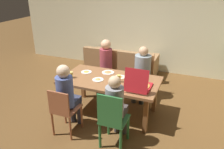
% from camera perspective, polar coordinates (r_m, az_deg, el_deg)
% --- Properties ---
extents(ground_plane, '(20.00, 20.00, 0.00)m').
position_cam_1_polar(ground_plane, '(4.68, -0.46, -9.44)').
color(ground_plane, brown).
extents(back_wall, '(7.90, 0.12, 2.77)m').
position_cam_1_polar(back_wall, '(6.55, 8.40, 12.95)').
color(back_wall, beige).
rests_on(back_wall, ground).
extents(dining_table, '(1.88, 1.00, 0.74)m').
position_cam_1_polar(dining_table, '(4.36, -0.49, -2.13)').
color(dining_table, brown).
rests_on(dining_table, ground).
extents(chair_0, '(0.43, 0.44, 0.95)m').
position_cam_1_polar(chair_0, '(5.14, 7.87, 0.00)').
color(chair_0, '#965D35').
rests_on(chair_0, ground).
extents(person_0, '(0.35, 0.53, 1.20)m').
position_cam_1_polar(person_0, '(4.93, 7.57, 1.42)').
color(person_0, '#323836').
rests_on(person_0, ground).
extents(chair_1, '(0.41, 0.42, 0.98)m').
position_cam_1_polar(chair_1, '(3.54, 0.07, -11.29)').
color(chair_1, '#2B6E38').
rests_on(chair_1, ground).
extents(person_1, '(0.28, 0.50, 1.21)m').
position_cam_1_polar(person_1, '(3.57, 1.01, -7.56)').
color(person_1, '#3E3836').
rests_on(person_1, ground).
extents(chair_2, '(0.40, 0.44, 0.88)m').
position_cam_1_polar(chair_2, '(3.91, -12.16, -8.58)').
color(chair_2, '#9D5A3A').
rests_on(chair_2, ground).
extents(person_2, '(0.29, 0.50, 1.27)m').
position_cam_1_polar(person_2, '(3.90, -11.26, -4.61)').
color(person_2, '#2F344B').
rests_on(person_2, ground).
extents(chair_3, '(0.44, 0.39, 0.97)m').
position_cam_1_polar(chair_3, '(5.40, -1.13, 1.71)').
color(chair_3, olive).
rests_on(chair_3, ground).
extents(person_3, '(0.29, 0.50, 1.26)m').
position_cam_1_polar(person_3, '(5.20, -1.79, 3.11)').
color(person_3, '#3B3F4B').
rests_on(person_3, ground).
extents(pizza_box_0, '(0.41, 0.51, 0.43)m').
position_cam_1_polar(pizza_box_0, '(3.99, 6.82, -2.73)').
color(pizza_box_0, '#B01A21').
rests_on(pizza_box_0, dining_table).
extents(plate_0, '(0.22, 0.22, 0.03)m').
position_cam_1_polar(plate_0, '(4.30, -3.56, -1.27)').
color(plate_0, white).
rests_on(plate_0, dining_table).
extents(plate_1, '(0.25, 0.25, 0.03)m').
position_cam_1_polar(plate_1, '(4.62, -1.01, 0.58)').
color(plate_1, white).
rests_on(plate_1, dining_table).
extents(plate_2, '(0.21, 0.21, 0.03)m').
position_cam_1_polar(plate_2, '(4.41, 2.05, -0.60)').
color(plate_2, white).
rests_on(plate_2, dining_table).
extents(plate_3, '(0.22, 0.22, 0.03)m').
position_cam_1_polar(plate_3, '(4.67, -6.50, 0.68)').
color(plate_3, white).
rests_on(plate_3, dining_table).
extents(drinking_glass_0, '(0.08, 0.08, 0.12)m').
position_cam_1_polar(drinking_glass_0, '(4.44, -10.27, -0.08)').
color(drinking_glass_0, '#D9C765').
rests_on(drinking_glass_0, dining_table).
extents(drinking_glass_1, '(0.07, 0.07, 0.14)m').
position_cam_1_polar(drinking_glass_1, '(4.19, 1.72, -1.00)').
color(drinking_glass_1, '#DCC960').
rests_on(drinking_glass_1, dining_table).
extents(couch, '(1.94, 0.92, 0.78)m').
position_cam_1_polar(couch, '(6.37, 2.34, 2.48)').
color(couch, '#956D47').
rests_on(couch, ground).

